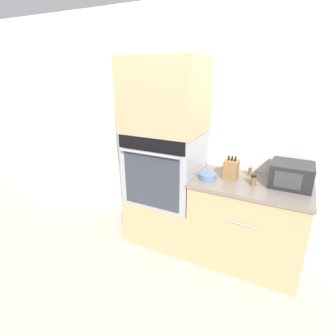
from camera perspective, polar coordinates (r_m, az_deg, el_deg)
name	(u,v)px	position (r m, az deg, el deg)	size (l,w,h in m)	color
ground_plane	(185,261)	(2.86, 3.73, -19.58)	(12.00, 12.00, 0.00)	beige
wall_back	(211,129)	(2.84, 9.36, 8.31)	(8.00, 0.05, 2.50)	silver
oven_cabinet_base	(165,217)	(3.06, -0.59, -10.71)	(0.76, 0.60, 0.50)	tan
wall_oven	(165,166)	(2.79, -0.67, 0.34)	(0.74, 0.64, 0.75)	#9EA0A5
oven_cabinet_upper	(165,96)	(2.63, -0.70, 15.50)	(0.76, 0.60, 0.71)	tan
counter_unit	(247,223)	(2.73, 16.73, -11.38)	(1.06, 0.63, 0.86)	tan
microwave	(291,175)	(2.57, 25.24, -1.31)	(0.35, 0.32, 0.21)	#232326
knife_block	(231,169)	(2.57, 13.58, -0.27)	(0.13, 0.13, 0.22)	olive
bowl	(208,176)	(2.53, 8.64, -1.78)	(0.16, 0.16, 0.05)	#517599
condiment_jar_near	(250,172)	(2.70, 17.40, -0.75)	(0.04, 0.04, 0.08)	brown
condiment_jar_mid	(228,165)	(2.80, 13.00, 0.58)	(0.05, 0.05, 0.10)	brown
condiment_jar_far	(253,180)	(2.48, 18.11, -2.50)	(0.05, 0.05, 0.10)	brown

